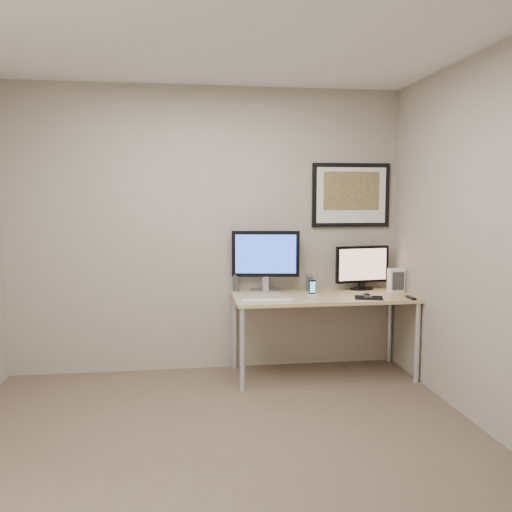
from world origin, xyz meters
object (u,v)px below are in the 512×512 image
at_px(desk, 323,302).
at_px(speaker_left, 235,283).
at_px(framed_art, 351,195).
at_px(monitor_tv, 362,266).
at_px(speaker_right, 309,283).
at_px(keyboard, 267,300).
at_px(monitor_large, 266,258).
at_px(phone_dock, 312,288).
at_px(fan_unit, 396,280).

bearing_deg(desk, speaker_left, 158.64).
bearing_deg(desk, framed_art, 43.46).
relative_size(monitor_tv, speaker_left, 3.24).
distance_m(monitor_tv, speaker_left, 1.21).
xyz_separation_m(speaker_left, speaker_right, (0.68, -0.10, -0.00)).
xyz_separation_m(monitor_tv, keyboard, (-0.98, -0.45, -0.21)).
height_order(framed_art, monitor_large, framed_art).
bearing_deg(monitor_tv, monitor_large, 172.21).
distance_m(speaker_right, keyboard, 0.62).
relative_size(speaker_right, keyboard, 0.36).
xyz_separation_m(phone_dock, fan_unit, (0.82, 0.10, 0.04)).
height_order(desk, monitor_tv, monitor_tv).
bearing_deg(monitor_tv, speaker_right, 176.82).
xyz_separation_m(desk, monitor_large, (-0.48, 0.24, 0.38)).
xyz_separation_m(framed_art, phone_dock, (-0.45, -0.35, -0.82)).
xyz_separation_m(speaker_right, keyboard, (-0.46, -0.41, -0.07)).
height_order(desk, speaker_left, speaker_left).
relative_size(monitor_tv, keyboard, 1.19).
height_order(monitor_tv, speaker_left, monitor_tv).
relative_size(desk, phone_dock, 11.27).
bearing_deg(speaker_right, desk, -47.33).
height_order(framed_art, monitor_tv, framed_art).
height_order(monitor_large, monitor_tv, monitor_large).
height_order(framed_art, speaker_left, framed_art).
relative_size(monitor_large, phone_dock, 4.36).
distance_m(desk, framed_art, 1.07).
bearing_deg(fan_unit, desk, -171.74).
xyz_separation_m(monitor_large, phone_dock, (0.38, -0.25, -0.24)).
height_order(desk, keyboard, keyboard).
height_order(keyboard, fan_unit, fan_unit).
relative_size(keyboard, fan_unit, 2.09).
bearing_deg(monitor_large, phone_dock, -24.91).
relative_size(framed_art, phone_dock, 5.28).
xyz_separation_m(speaker_right, fan_unit, (0.80, -0.10, 0.03)).
bearing_deg(framed_art, fan_unit, -33.12).
height_order(desk, monitor_large, monitor_large).
bearing_deg(desk, monitor_large, 153.52).
xyz_separation_m(framed_art, keyboard, (-0.89, -0.55, -0.88)).
relative_size(monitor_large, keyboard, 1.39).
relative_size(framed_art, monitor_tv, 1.41).
relative_size(speaker_right, fan_unit, 0.76).
relative_size(framed_art, keyboard, 1.68).
height_order(monitor_large, speaker_left, monitor_large).
distance_m(monitor_tv, keyboard, 1.10).
distance_m(desk, speaker_left, 0.83).
distance_m(monitor_tv, fan_unit, 0.33).
bearing_deg(desk, keyboard, -158.35).
xyz_separation_m(desk, framed_art, (0.35, 0.33, 0.96)).
distance_m(desk, fan_unit, 0.75).
distance_m(monitor_large, monitor_tv, 0.93).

